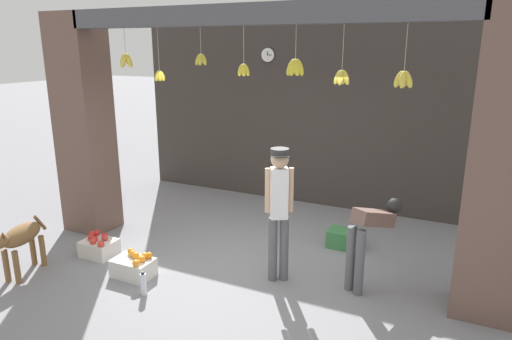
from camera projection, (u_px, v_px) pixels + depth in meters
The scene contains 13 objects.
ground_plane at pixel (242, 271), 5.93m from camera, with size 60.00×60.00×0.00m, color gray.
shop_back_wall at pixel (317, 115), 8.07m from camera, with size 6.96×0.12×3.29m, color #38332D.
shop_pillar_left at pixel (84, 126), 6.93m from camera, with size 0.70×0.60×3.29m, color brown.
shop_pillar_right at pixel (504, 167), 4.58m from camera, with size 0.70×0.60×3.29m, color brown.
storefront_awning at pixel (245, 19), 5.21m from camera, with size 5.06×0.26×0.92m.
dog at pixel (20, 239), 5.70m from camera, with size 0.37×0.90×0.72m.
shopkeeper at pixel (279, 204), 5.45m from camera, with size 0.31×0.31×1.68m.
worker_stooping at pixel (369, 233), 5.37m from camera, with size 0.53×0.75×1.05m.
fruit_crate_oranges at pixel (134, 267), 5.75m from camera, with size 0.51×0.34×0.31m.
fruit_crate_apples at pixel (99, 247), 6.32m from camera, with size 0.45×0.36×0.31m.
produce_box_green at pixel (344, 239), 6.60m from camera, with size 0.45×0.33×0.25m, color #387A42.
water_bottle at pixel (144, 284), 5.32m from camera, with size 0.07×0.07×0.30m.
wall_clock at pixel (268, 55), 8.12m from camera, with size 0.26×0.03×0.26m.
Camera 1 is at (2.48, -4.77, 2.83)m, focal length 32.00 mm.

